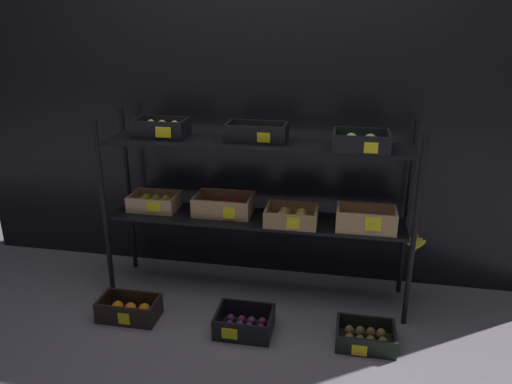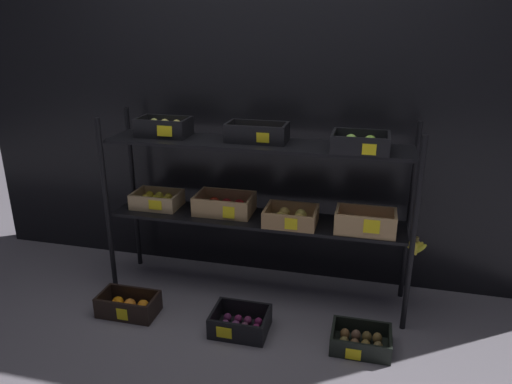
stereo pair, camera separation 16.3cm
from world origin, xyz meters
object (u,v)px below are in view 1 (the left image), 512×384
display_rack (256,184)px  crate_ground_kiwi (365,337)px  crate_ground_orange (129,310)px  crate_ground_plum (244,324)px

display_rack → crate_ground_kiwi: 1.10m
display_rack → crate_ground_kiwi: (0.71, -0.43, -0.73)m
crate_ground_orange → crate_ground_kiwi: size_ratio=1.10×
crate_ground_plum → crate_ground_kiwi: (0.70, 0.01, -0.00)m
crate_ground_orange → crate_ground_plum: size_ratio=1.10×
crate_ground_plum → crate_ground_kiwi: crate_ground_plum is taller
crate_ground_plum → crate_ground_kiwi: size_ratio=1.00×
display_rack → crate_ground_plum: 0.85m
crate_ground_kiwi → crate_ground_plum: bearing=-178.9°
display_rack → crate_ground_plum: (0.01, -0.44, -0.73)m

